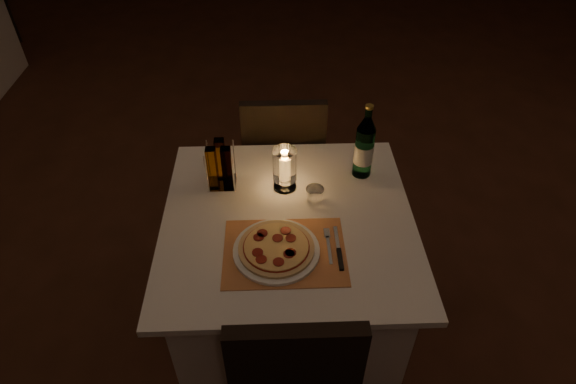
{
  "coord_description": "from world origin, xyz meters",
  "views": [
    {
      "loc": [
        -0.21,
        -1.54,
        2.07
      ],
      "look_at": [
        -0.16,
        -0.15,
        0.86
      ],
      "focal_mm": 30.0,
      "sensor_mm": 36.0,
      "label": 1
    }
  ],
  "objects_px": {
    "main_table": "(288,277)",
    "plate": "(276,250)",
    "hurricane_candle": "(285,166)",
    "water_bottle": "(364,148)",
    "tumbler": "(315,196)",
    "chair_far": "(283,150)",
    "pizza": "(276,247)"
  },
  "relations": [
    {
      "from": "main_table",
      "to": "tumbler",
      "type": "distance_m",
      "value": 0.43
    },
    {
      "from": "pizza",
      "to": "hurricane_candle",
      "type": "distance_m",
      "value": 0.38
    },
    {
      "from": "water_bottle",
      "to": "tumbler",
      "type": "bearing_deg",
      "value": -140.39
    },
    {
      "from": "tumbler",
      "to": "water_bottle",
      "type": "distance_m",
      "value": 0.3
    },
    {
      "from": "hurricane_candle",
      "to": "tumbler",
      "type": "bearing_deg",
      "value": -40.99
    },
    {
      "from": "main_table",
      "to": "hurricane_candle",
      "type": "relative_size",
      "value": 5.17
    },
    {
      "from": "pizza",
      "to": "tumbler",
      "type": "distance_m",
      "value": 0.31
    },
    {
      "from": "chair_far",
      "to": "water_bottle",
      "type": "bearing_deg",
      "value": -53.26
    },
    {
      "from": "plate",
      "to": "water_bottle",
      "type": "distance_m",
      "value": 0.6
    },
    {
      "from": "hurricane_candle",
      "to": "chair_far",
      "type": "bearing_deg",
      "value": 89.19
    },
    {
      "from": "main_table",
      "to": "tumbler",
      "type": "relative_size",
      "value": 13.48
    },
    {
      "from": "main_table",
      "to": "water_bottle",
      "type": "bearing_deg",
      "value": 39.14
    },
    {
      "from": "main_table",
      "to": "hurricane_candle",
      "type": "xyz_separation_m",
      "value": [
        -0.01,
        0.19,
        0.48
      ]
    },
    {
      "from": "plate",
      "to": "tumbler",
      "type": "bearing_deg",
      "value": 58.94
    },
    {
      "from": "main_table",
      "to": "pizza",
      "type": "xyz_separation_m",
      "value": [
        -0.05,
        -0.18,
        0.39
      ]
    },
    {
      "from": "pizza",
      "to": "tumbler",
      "type": "bearing_deg",
      "value": 58.92
    },
    {
      "from": "main_table",
      "to": "chair_far",
      "type": "height_order",
      "value": "chair_far"
    },
    {
      "from": "tumbler",
      "to": "hurricane_candle",
      "type": "xyz_separation_m",
      "value": [
        -0.12,
        0.1,
        0.08
      ]
    },
    {
      "from": "main_table",
      "to": "hurricane_candle",
      "type": "height_order",
      "value": "hurricane_candle"
    },
    {
      "from": "hurricane_candle",
      "to": "main_table",
      "type": "bearing_deg",
      "value": -87.78
    },
    {
      "from": "chair_far",
      "to": "tumbler",
      "type": "bearing_deg",
      "value": -79.97
    },
    {
      "from": "main_table",
      "to": "plate",
      "type": "height_order",
      "value": "plate"
    },
    {
      "from": "chair_far",
      "to": "main_table",
      "type": "bearing_deg",
      "value": -90.0
    },
    {
      "from": "main_table",
      "to": "water_bottle",
      "type": "distance_m",
      "value": 0.66
    },
    {
      "from": "plate",
      "to": "hurricane_candle",
      "type": "bearing_deg",
      "value": 83.43
    },
    {
      "from": "chair_far",
      "to": "water_bottle",
      "type": "height_order",
      "value": "water_bottle"
    },
    {
      "from": "chair_far",
      "to": "hurricane_candle",
      "type": "relative_size",
      "value": 4.66
    },
    {
      "from": "water_bottle",
      "to": "hurricane_candle",
      "type": "distance_m",
      "value": 0.35
    },
    {
      "from": "plate",
      "to": "hurricane_candle",
      "type": "distance_m",
      "value": 0.39
    },
    {
      "from": "plate",
      "to": "hurricane_candle",
      "type": "xyz_separation_m",
      "value": [
        0.04,
        0.37,
        0.1
      ]
    },
    {
      "from": "chair_far",
      "to": "tumbler",
      "type": "distance_m",
      "value": 0.68
    },
    {
      "from": "main_table",
      "to": "pizza",
      "type": "height_order",
      "value": "pizza"
    }
  ]
}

